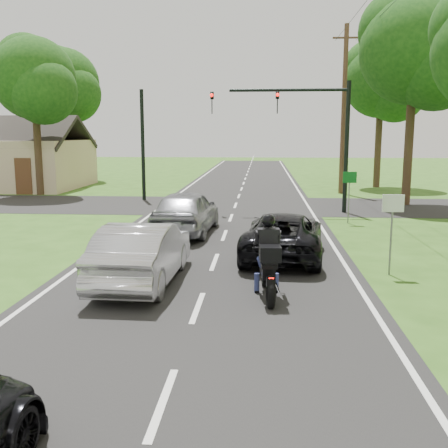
{
  "coord_description": "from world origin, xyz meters",
  "views": [
    {
      "loc": [
        1.33,
        -10.6,
        3.67
      ],
      "look_at": [
        0.35,
        3.0,
        1.3
      ],
      "focal_mm": 42.0,
      "sensor_mm": 36.0,
      "label": 1
    }
  ],
  "objects_px": {
    "silver_sedan": "(142,253)",
    "motorcycle_rider": "(268,265)",
    "silver_suv": "(186,211)",
    "traffic_signal": "(306,123)",
    "dark_suv": "(283,235)",
    "sign_green": "(349,185)",
    "utility_pole_far": "(344,109)",
    "sign_white": "(392,215)"
  },
  "relations": [
    {
      "from": "dark_suv",
      "to": "sign_green",
      "type": "relative_size",
      "value": 2.27
    },
    {
      "from": "traffic_signal",
      "to": "sign_green",
      "type": "relative_size",
      "value": 3.0
    },
    {
      "from": "silver_suv",
      "to": "sign_green",
      "type": "bearing_deg",
      "value": -153.42
    },
    {
      "from": "motorcycle_rider",
      "to": "sign_white",
      "type": "height_order",
      "value": "sign_white"
    },
    {
      "from": "silver_suv",
      "to": "sign_white",
      "type": "bearing_deg",
      "value": 142.7
    },
    {
      "from": "dark_suv",
      "to": "traffic_signal",
      "type": "height_order",
      "value": "traffic_signal"
    },
    {
      "from": "traffic_signal",
      "to": "sign_white",
      "type": "relative_size",
      "value": 3.0
    },
    {
      "from": "silver_sedan",
      "to": "motorcycle_rider",
      "type": "bearing_deg",
      "value": 164.43
    },
    {
      "from": "motorcycle_rider",
      "to": "silver_sedan",
      "type": "height_order",
      "value": "motorcycle_rider"
    },
    {
      "from": "motorcycle_rider",
      "to": "silver_suv",
      "type": "xyz_separation_m",
      "value": [
        -2.93,
        7.47,
        0.07
      ]
    },
    {
      "from": "sign_white",
      "to": "sign_green",
      "type": "distance_m",
      "value": 8.0
    },
    {
      "from": "silver_sedan",
      "to": "silver_suv",
      "type": "height_order",
      "value": "silver_suv"
    },
    {
      "from": "motorcycle_rider",
      "to": "utility_pole_far",
      "type": "relative_size",
      "value": 0.22
    },
    {
      "from": "traffic_signal",
      "to": "utility_pole_far",
      "type": "bearing_deg",
      "value": 70.32
    },
    {
      "from": "silver_sedan",
      "to": "utility_pole_far",
      "type": "relative_size",
      "value": 0.46
    },
    {
      "from": "silver_sedan",
      "to": "traffic_signal",
      "type": "xyz_separation_m",
      "value": [
        4.92,
        12.22,
        3.37
      ]
    },
    {
      "from": "silver_sedan",
      "to": "silver_suv",
      "type": "xyz_separation_m",
      "value": [
        0.14,
        6.52,
        0.06
      ]
    },
    {
      "from": "dark_suv",
      "to": "motorcycle_rider",
      "type": "bearing_deg",
      "value": 88.5
    },
    {
      "from": "traffic_signal",
      "to": "dark_suv",
      "type": "bearing_deg",
      "value": -98.29
    },
    {
      "from": "dark_suv",
      "to": "silver_suv",
      "type": "relative_size",
      "value": 1.01
    },
    {
      "from": "motorcycle_rider",
      "to": "traffic_signal",
      "type": "bearing_deg",
      "value": 77.77
    },
    {
      "from": "traffic_signal",
      "to": "sign_white",
      "type": "height_order",
      "value": "traffic_signal"
    },
    {
      "from": "silver_sedan",
      "to": "sign_green",
      "type": "height_order",
      "value": "sign_green"
    },
    {
      "from": "dark_suv",
      "to": "sign_green",
      "type": "bearing_deg",
      "value": -109.4
    },
    {
      "from": "silver_sedan",
      "to": "sign_white",
      "type": "height_order",
      "value": "sign_white"
    },
    {
      "from": "dark_suv",
      "to": "silver_sedan",
      "type": "xyz_separation_m",
      "value": [
        -3.57,
        -3.0,
        0.09
      ]
    },
    {
      "from": "dark_suv",
      "to": "utility_pole_far",
      "type": "relative_size",
      "value": 0.48
    },
    {
      "from": "utility_pole_far",
      "to": "sign_green",
      "type": "relative_size",
      "value": 4.71
    },
    {
      "from": "silver_suv",
      "to": "traffic_signal",
      "type": "xyz_separation_m",
      "value": [
        4.77,
        5.7,
        3.31
      ]
    },
    {
      "from": "silver_sedan",
      "to": "sign_white",
      "type": "relative_size",
      "value": 2.17
    },
    {
      "from": "silver_sedan",
      "to": "sign_white",
      "type": "xyz_separation_m",
      "value": [
        6.28,
        1.2,
        0.83
      ]
    },
    {
      "from": "silver_suv",
      "to": "traffic_signal",
      "type": "bearing_deg",
      "value": -126.31
    },
    {
      "from": "silver_sedan",
      "to": "utility_pole_far",
      "type": "bearing_deg",
      "value": -109.41
    },
    {
      "from": "silver_sedan",
      "to": "sign_white",
      "type": "bearing_deg",
      "value": -167.52
    },
    {
      "from": "silver_sedan",
      "to": "silver_suv",
      "type": "distance_m",
      "value": 6.52
    },
    {
      "from": "traffic_signal",
      "to": "utility_pole_far",
      "type": "height_order",
      "value": "utility_pole_far"
    },
    {
      "from": "sign_white",
      "to": "traffic_signal",
      "type": "bearing_deg",
      "value": 97.05
    },
    {
      "from": "silver_suv",
      "to": "traffic_signal",
      "type": "relative_size",
      "value": 0.75
    },
    {
      "from": "silver_sedan",
      "to": "sign_white",
      "type": "distance_m",
      "value": 6.45
    },
    {
      "from": "sign_green",
      "to": "motorcycle_rider",
      "type": "bearing_deg",
      "value": -108.53
    },
    {
      "from": "utility_pole_far",
      "to": "sign_white",
      "type": "xyz_separation_m",
      "value": [
        -1.5,
        -19.02,
        -3.49
      ]
    },
    {
      "from": "silver_sedan",
      "to": "traffic_signal",
      "type": "bearing_deg",
      "value": -110.29
    }
  ]
}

